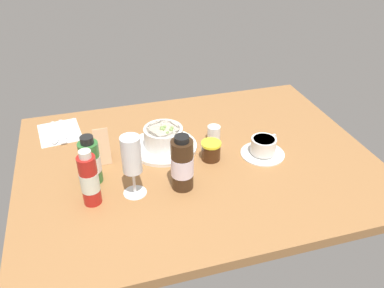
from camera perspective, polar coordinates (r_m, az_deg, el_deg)
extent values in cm
cube|color=#9E6B3D|center=(126.58, 0.71, -2.54)|extent=(110.00, 84.00, 3.00)
cylinder|color=white|center=(130.29, -4.05, -0.37)|extent=(21.67, 21.67, 1.20)
cylinder|color=white|center=(128.28, -4.12, 1.03)|extent=(12.60, 12.60, 6.32)
cylinder|color=beige|center=(127.05, -4.16, 1.93)|extent=(10.84, 10.84, 1.60)
sphere|color=#80A057|center=(125.44, -3.00, 2.02)|extent=(1.31, 1.31, 1.31)
sphere|color=#80A057|center=(124.06, -3.55, 1.62)|extent=(0.96, 0.96, 0.96)
sphere|color=#80A057|center=(125.84, -4.10, 2.09)|extent=(1.09, 1.09, 1.09)
sphere|color=#80A057|center=(126.32, -4.26, 2.21)|extent=(1.31, 1.31, 1.31)
sphere|color=#80A057|center=(126.17, -4.36, 2.16)|extent=(1.16, 1.16, 1.16)
sphere|color=#80A057|center=(126.81, -4.36, 2.33)|extent=(1.15, 1.15, 1.15)
sphere|color=#80A057|center=(126.52, -2.88, 2.31)|extent=(1.06, 1.06, 1.06)
sphere|color=#80A057|center=(127.22, -3.94, 2.46)|extent=(1.17, 1.17, 1.17)
cube|color=white|center=(146.04, -18.45, 1.61)|extent=(15.51, 18.01, 0.30)
cube|color=silver|center=(146.62, -18.02, 2.01)|extent=(2.87, 14.04, 0.50)
cube|color=silver|center=(139.88, -17.97, 0.45)|extent=(2.62, 3.84, 0.40)
cube|color=silver|center=(146.84, -19.10, 1.84)|extent=(2.55, 13.03, 0.50)
ellipsoid|color=silver|center=(140.77, -19.10, 0.46)|extent=(2.40, 4.00, 0.60)
cylinder|color=white|center=(129.09, 10.08, -1.29)|extent=(14.02, 14.02, 0.90)
cylinder|color=white|center=(127.51, 10.21, -0.21)|extent=(7.99, 7.99, 4.91)
cylinder|color=#382413|center=(126.47, 10.29, 0.54)|extent=(6.79, 6.79, 1.00)
torus|color=white|center=(130.95, 11.52, 0.72)|extent=(3.55, 2.41, 3.60)
cylinder|color=white|center=(133.56, 3.15, 1.56)|extent=(4.33, 4.33, 5.12)
cone|color=white|center=(133.11, 2.39, 2.44)|extent=(2.61, 2.52, 2.27)
cylinder|color=white|center=(113.01, -8.16, -6.88)|extent=(6.52, 6.52, 0.40)
cylinder|color=white|center=(110.59, -8.32, -5.33)|extent=(0.80, 0.80, 7.36)
cylinder|color=white|center=(105.35, -8.70, -1.50)|extent=(5.36, 5.36, 10.55)
cylinder|color=#EEE8C1|center=(106.24, -8.63, -2.20)|extent=(4.40, 4.40, 6.33)
cylinder|color=#3E210F|center=(123.98, 2.73, -1.12)|extent=(5.94, 5.94, 5.24)
cylinder|color=yellow|center=(122.32, 2.77, 0.05)|extent=(6.24, 6.24, 0.80)
cylinder|color=#B21E19|center=(107.87, -14.49, -5.08)|extent=(4.88, 4.88, 14.73)
cylinder|color=silver|center=(108.04, -14.47, -5.20)|extent=(4.97, 4.97, 5.60)
cylinder|color=silver|center=(103.12, -15.12, -1.43)|extent=(3.17, 3.17, 1.87)
cylinder|color=#337233|center=(116.12, -14.36, -2.58)|extent=(5.69, 5.69, 12.93)
cylinder|color=white|center=(116.27, -14.34, -2.68)|extent=(5.80, 5.80, 4.91)
cylinder|color=black|center=(112.07, -14.87, 0.55)|extent=(3.70, 3.70, 2.08)
cylinder|color=#382314|center=(109.70, -1.41, -2.99)|extent=(6.25, 6.25, 15.19)
cylinder|color=white|center=(109.88, -1.41, -3.12)|extent=(6.37, 6.37, 5.77)
cylinder|color=black|center=(105.01, -1.47, 0.72)|extent=(4.06, 4.06, 1.59)
cube|color=tan|center=(124.08, -12.75, -0.44)|extent=(4.58, 3.98, 10.88)
cube|color=tan|center=(127.13, -12.91, 0.42)|extent=(4.58, 3.98, 10.88)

